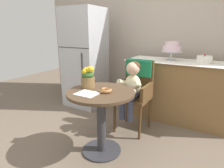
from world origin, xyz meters
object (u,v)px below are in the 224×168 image
Objects in this scene: flower_vase at (88,77)px; round_layer_cake at (204,60)px; cafe_table at (101,110)px; seated_child at (132,84)px; wicker_chair at (136,84)px; donut_front at (106,90)px; refrigerator at (85,58)px; tiered_cake_stand at (172,48)px.

round_layer_cake is (1.05, 1.24, 0.11)m from flower_vase.
seated_child is (0.10, 0.57, 0.17)m from cafe_table.
flower_vase is 1.23× the size of round_layer_cake.
wicker_chair is 7.18× the size of donut_front.
donut_front is (-0.04, -0.72, 0.10)m from wicker_chair.
cafe_table is at bearing -99.95° from seated_child.
flower_vase is 1.35m from refrigerator.
seated_child is at bearing 80.05° from cafe_table.
cafe_table is 1.60m from round_layer_cake.
tiered_cake_stand is (0.34, 1.30, 0.34)m from donut_front.
round_layer_cake reaches higher than flower_vase.
cafe_table is 1.48m from tiered_cake_stand.
refrigerator is at bearing -174.45° from round_layer_cake.
round_layer_cake is 1.91m from refrigerator.
seated_child reaches higher than donut_front.
tiered_cake_stand reaches higher than donut_front.
flower_vase is at bearing -115.88° from wicker_chair.
wicker_chair is at bearing -143.21° from round_layer_cake.
wicker_chair is 0.77m from flower_vase.
cafe_table is 0.60m from seated_child.
refrigerator is (-0.85, 1.05, 0.01)m from flower_vase.
donut_front is 0.28m from flower_vase.
donut_front is at bearing -44.67° from refrigerator.
flower_vase is at bearing -115.41° from tiered_cake_stand.
wicker_chair is at bearing 86.76° from donut_front.
seated_child is at bearing -24.86° from refrigerator.
tiered_cake_stand is at bearing 75.35° from donut_front.
refrigerator reaches higher than donut_front.
flower_vase is (-0.26, 0.04, 0.10)m from donut_front.
round_layer_cake reaches higher than wicker_chair.
flower_vase is (-0.30, -0.68, 0.20)m from wicker_chair.
wicker_chair is 0.56× the size of refrigerator.
flower_vase is 1.41m from tiered_cake_stand.
flower_vase is at bearing 170.32° from donut_front.
cafe_table is at bearing -46.33° from refrigerator.
round_layer_cake is at bearing -1.94° from tiered_cake_stand.
refrigerator is (-1.05, 1.10, 0.34)m from cafe_table.
seated_child is 1.28m from refrigerator.
refrigerator is at bearing 133.67° from cafe_table.
round_layer_cake is at bearing 56.49° from cafe_table.
flower_vase is at bearing -50.99° from refrigerator.
tiered_cake_stand reaches higher than wicker_chair.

